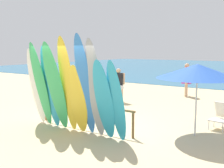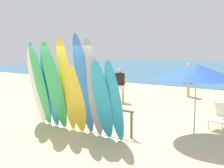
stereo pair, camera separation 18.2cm
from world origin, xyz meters
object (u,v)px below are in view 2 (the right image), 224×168
Objects in this scene: surfboard_green_3 at (55,87)px; beach_umbrella at (196,71)px; surfboard_blue_6 at (83,86)px; surfboard_teal_9 at (114,102)px; surfboard_white_0 at (36,86)px; beach_chair_red at (221,115)px; beachgoer_midbeach at (120,83)px; surfboard_teal_8 at (102,100)px; surfboard_yellow_4 at (66,85)px; beachgoer_photographing at (189,78)px; surfboard_green_1 at (40,85)px; surfboard_rack at (84,108)px; surfboard_teal_2 at (50,87)px; surfboard_grey_7 at (94,89)px; surfboard_yellow_5 at (77,99)px.

surfboard_green_3 is 1.22× the size of beach_umbrella.
surfboard_teal_9 is at bearing -3.11° from surfboard_blue_6.
surfboard_white_0 is 5.81m from beach_chair_red.
surfboard_white_0 is 1.61× the size of beachgoer_midbeach.
surfboard_blue_6 is 1.88× the size of beachgoer_midbeach.
surfboard_teal_8 is at bearing -5.31° from surfboard_blue_6.
beachgoer_photographing is (0.75, 7.90, -0.41)m from surfboard_yellow_4.
surfboard_green_1 is at bearing 178.51° from surfboard_blue_6.
beach_chair_red is (2.95, 2.87, -0.99)m from surfboard_blue_6.
beach_umbrella reaches higher than beachgoer_photographing.
surfboard_rack is 1.76m from surfboard_white_0.
surfboard_white_0 is 1.46× the size of beachgoer_photographing.
surfboard_teal_8 is 3.75m from beach_chair_red.
beach_chair_red is (2.83, -5.02, -0.55)m from beachgoer_photographing.
surfboard_teal_2 is at bearing -147.46° from surfboard_rack.
surfboard_green_3 is 3.34× the size of beach_chair_red.
surfboard_green_3 is at bearing -106.99° from beachgoer_midbeach.
surfboard_blue_6 is 0.34m from surfboard_grey_7.
surfboard_yellow_4 reaches higher than surfboard_green_1.
surfboard_teal_8 is (1.68, 0.09, -0.23)m from surfboard_green_3.
surfboard_rack is 0.98m from surfboard_yellow_4.
beach_umbrella is (2.40, -6.14, 0.84)m from beachgoer_photographing.
surfboard_teal_8 reaches higher than beachgoer_midbeach.
surfboard_yellow_5 is at bearing 0.31° from surfboard_white_0.
surfboard_grey_7 is (0.97, 0.04, -0.04)m from surfboard_yellow_4.
beach_umbrella is at bearing 27.53° from surfboard_teal_2.
surfboard_green_1 is 1.74× the size of beachgoer_midbeach.
surfboard_yellow_5 is 0.91× the size of surfboard_teal_8.
surfboard_yellow_5 is at bearing 5.93° from surfboard_teal_2.
surfboard_green_3 is at bearing -171.21° from surfboard_teal_9.
surfboard_rack is at bearing 108.14° from surfboard_yellow_5.
surfboard_green_3 reaches higher than surfboard_rack.
beachgoer_photographing is at bearing 83.51° from surfboard_yellow_5.
surfboard_grey_7 is (1.35, 0.14, 0.04)m from surfboard_green_3.
beach_chair_red is 1.84m from beach_umbrella.
surfboard_yellow_4 reaches higher than surfboard_teal_9.
surfboard_white_0 is at bearing -175.86° from surfboard_teal_9.
surfboard_green_3 is at bearing -133.64° from beach_chair_red.
beachgoer_photographing is at bearing 75.05° from surfboard_white_0.
surfboard_yellow_4 is 0.63m from surfboard_blue_6.
beach_chair_red is at bearing 37.36° from surfboard_yellow_5.
surfboard_teal_9 is at bearing -0.87° from surfboard_white_0.
beachgoer_photographing is at bearing 92.48° from surfboard_grey_7.
surfboard_teal_9 is at bearing 4.59° from surfboard_teal_8.
surfboard_grey_7 is 0.43m from surfboard_teal_8.
surfboard_grey_7 reaches higher than surfboard_rack.
beachgoer_photographing is (2.20, 7.81, -0.25)m from surfboard_white_0.
surfboard_grey_7 is at bearing -6.92° from surfboard_yellow_5.
surfboard_teal_2 is 3.15× the size of beach_chair_red.
surfboard_grey_7 is at bearing -141.76° from beach_umbrella.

